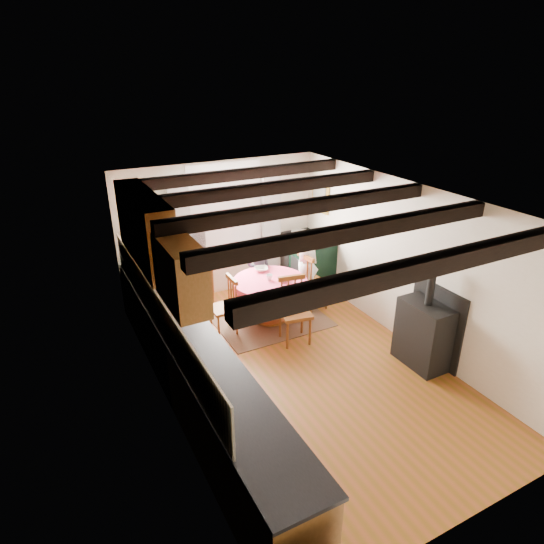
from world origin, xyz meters
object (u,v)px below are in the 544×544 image
aga_range (306,262)px  cup (269,277)px  chair_left (223,306)px  child_right (306,276)px  chair_right (313,280)px  dining_table (270,300)px  cast_iron_stove (426,318)px  child_far (259,273)px  chair_near (295,311)px

aga_range → cup: 1.50m
chair_left → child_right: size_ratio=0.80×
chair_right → child_right: 0.15m
dining_table → chair_left: 0.83m
dining_table → child_right: (0.76, 0.14, 0.22)m
cast_iron_stove → child_right: (-0.55, 2.20, -0.15)m
dining_table → child_far: child_far is taller
chair_left → child_right: 1.60m
child_far → child_right: size_ratio=0.99×
chair_near → chair_left: chair_near is taller
chair_left → child_right: bearing=95.2°
dining_table → child_far: bearing=79.5°
child_right → cup: child_right is taller
dining_table → chair_near: chair_near is taller
aga_range → child_far: size_ratio=0.93×
chair_left → child_far: size_ratio=0.81×
dining_table → child_right: child_right is taller
cast_iron_stove → cup: (-1.32, 2.07, 0.04)m
dining_table → chair_right: size_ratio=1.17×
cast_iron_stove → child_far: size_ratio=1.28×
aga_range → child_far: 1.10m
aga_range → child_far: bearing=-169.0°
chair_near → aga_range: 1.98m
dining_table → chair_near: (0.04, -0.75, 0.15)m
chair_right → cup: size_ratio=9.83×
chair_left → chair_right: 1.68m
dining_table → chair_right: bearing=3.5°
aga_range → cup: bearing=-144.9°
aga_range → chair_right: bearing=-113.1°
cast_iron_stove → chair_left: bearing=136.2°
dining_table → cup: (-0.01, 0.01, 0.41)m
chair_left → chair_near: bearing=49.2°
child_far → dining_table: bearing=90.4°
child_far → child_right: (0.64, -0.50, 0.01)m
chair_near → child_far: 1.39m
child_right → child_far: bearing=56.7°
chair_left → cup: 0.87m
child_far → chair_left: bearing=46.0°
aga_range → child_right: (-0.44, -0.71, 0.08)m
child_right → aga_range: bearing=-26.6°
chair_near → cast_iron_stove: size_ratio=0.70×
child_far → cup: 0.68m
child_right → cup: size_ratio=11.17×
dining_table → aga_range: 1.48m
cup → chair_left: bearing=-178.3°
dining_table → cast_iron_stove: cast_iron_stove is taller
chair_right → child_right: (-0.09, 0.09, 0.07)m
chair_right → cast_iron_stove: cast_iron_stove is taller
dining_table → child_right: 0.81m
chair_left → dining_table: bearing=90.8°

